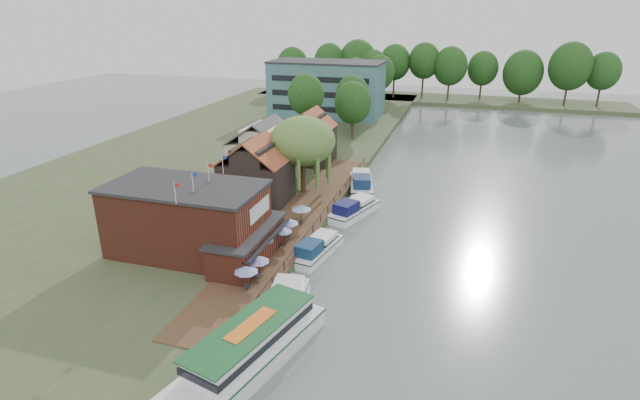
% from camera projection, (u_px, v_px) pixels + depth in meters
% --- Properties ---
extents(ground, '(260.00, 260.00, 0.00)m').
position_uv_depth(ground, '(343.00, 278.00, 48.19)').
color(ground, '#53605C').
rests_on(ground, ground).
extents(land_bank, '(50.00, 140.00, 1.00)m').
position_uv_depth(land_bank, '(227.00, 154.00, 87.38)').
color(land_bank, '#384728').
rests_on(land_bank, ground).
extents(quay_deck, '(6.00, 50.00, 0.10)m').
position_uv_depth(quay_deck, '(299.00, 219.00, 58.90)').
color(quay_deck, '#47301E').
rests_on(quay_deck, land_bank).
extents(quay_rail, '(0.20, 49.00, 1.00)m').
position_uv_depth(quay_rail, '(322.00, 217.00, 58.46)').
color(quay_rail, black).
rests_on(quay_rail, land_bank).
extents(pub, '(20.00, 11.00, 7.30)m').
position_uv_depth(pub, '(205.00, 221.00, 49.42)').
color(pub, maroon).
rests_on(pub, land_bank).
extents(hotel_block, '(25.40, 12.40, 12.30)m').
position_uv_depth(hotel_block, '(327.00, 88.00, 114.04)').
color(hotel_block, '#38666B').
rests_on(hotel_block, land_bank).
extents(cottage_a, '(8.60, 7.60, 8.50)m').
position_uv_depth(cottage_a, '(256.00, 170.00, 62.86)').
color(cottage_a, black).
rests_on(cottage_a, land_bank).
extents(cottage_b, '(9.60, 8.60, 8.50)m').
position_uv_depth(cottage_b, '(265.00, 149.00, 72.59)').
color(cottage_b, beige).
rests_on(cottage_b, land_bank).
extents(cottage_c, '(7.60, 7.60, 8.50)m').
position_uv_depth(cottage_c, '(310.00, 136.00, 79.54)').
color(cottage_c, black).
rests_on(cottage_c, land_bank).
extents(willow, '(8.60, 8.60, 10.43)m').
position_uv_depth(willow, '(303.00, 155.00, 65.75)').
color(willow, '#476B2D').
rests_on(willow, land_bank).
extents(umbrella_0, '(2.15, 2.15, 2.38)m').
position_uv_depth(umbrella_0, '(247.00, 278.00, 43.67)').
color(umbrella_0, navy).
rests_on(umbrella_0, quay_deck).
extents(umbrella_1, '(2.12, 2.12, 2.38)m').
position_uv_depth(umbrella_1, '(258.00, 268.00, 45.43)').
color(umbrella_1, navy).
rests_on(umbrella_1, quay_deck).
extents(umbrella_2, '(2.08, 2.08, 2.38)m').
position_uv_depth(umbrella_2, '(264.00, 247.00, 49.41)').
color(umbrella_2, navy).
rests_on(umbrella_2, quay_deck).
extents(umbrella_3, '(1.97, 1.97, 2.38)m').
position_uv_depth(umbrella_3, '(283.00, 237.00, 51.47)').
color(umbrella_3, '#1A4191').
rests_on(umbrella_3, quay_deck).
extents(umbrella_4, '(2.34, 2.34, 2.38)m').
position_uv_depth(umbrella_4, '(288.00, 229.00, 53.38)').
color(umbrella_4, navy).
rests_on(umbrella_4, quay_deck).
extents(umbrella_5, '(2.29, 2.29, 2.38)m').
position_uv_depth(umbrella_5, '(302.00, 215.00, 57.06)').
color(umbrella_5, '#1B4C99').
rests_on(umbrella_5, quay_deck).
extents(cruiser_0, '(4.71, 10.76, 2.54)m').
position_uv_depth(cruiser_0, '(283.00, 303.00, 41.88)').
color(cruiser_0, silver).
rests_on(cruiser_0, ground).
extents(cruiser_1, '(4.54, 9.59, 2.21)m').
position_uv_depth(cruiser_1, '(317.00, 246.00, 52.22)').
color(cruiser_1, white).
rests_on(cruiser_1, ground).
extents(cruiser_2, '(6.17, 10.25, 2.36)m').
position_uv_depth(cruiser_2, '(354.00, 207.00, 62.28)').
color(cruiser_2, white).
rests_on(cruiser_2, ground).
extents(cruiser_3, '(5.88, 11.12, 2.60)m').
position_uv_depth(cruiser_3, '(361.00, 181.00, 71.28)').
color(cruiser_3, white).
rests_on(cruiser_3, ground).
extents(tour_boat, '(8.10, 16.14, 3.40)m').
position_uv_depth(tour_boat, '(245.00, 349.00, 35.52)').
color(tour_boat, silver).
rests_on(tour_boat, ground).
extents(swan, '(0.44, 0.44, 0.44)m').
position_uv_depth(swan, '(272.00, 335.00, 39.47)').
color(swan, white).
rests_on(swan, ground).
extents(bank_tree_0, '(6.35, 6.35, 12.90)m').
position_uv_depth(bank_tree_0, '(306.00, 111.00, 87.92)').
color(bank_tree_0, '#143811').
rests_on(bank_tree_0, land_bank).
extents(bank_tree_1, '(6.87, 6.87, 10.87)m').
position_uv_depth(bank_tree_1, '(353.00, 111.00, 93.14)').
color(bank_tree_1, '#143811').
rests_on(bank_tree_1, land_bank).
extents(bank_tree_2, '(6.58, 6.58, 11.12)m').
position_uv_depth(bank_tree_2, '(352.00, 103.00, 100.01)').
color(bank_tree_2, '#143811').
rests_on(bank_tree_2, land_bank).
extents(bank_tree_3, '(7.11, 7.11, 13.08)m').
position_uv_depth(bank_tree_3, '(379.00, 83.00, 119.52)').
color(bank_tree_3, '#143811').
rests_on(bank_tree_3, land_bank).
extents(bank_tree_4, '(6.21, 6.21, 11.90)m').
position_uv_depth(bank_tree_4, '(356.00, 82.00, 126.11)').
color(bank_tree_4, '#143811').
rests_on(bank_tree_4, land_bank).
extents(bank_tree_5, '(6.61, 6.61, 13.18)m').
position_uv_depth(bank_tree_5, '(374.00, 75.00, 133.10)').
color(bank_tree_5, '#143811').
rests_on(bank_tree_5, land_bank).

